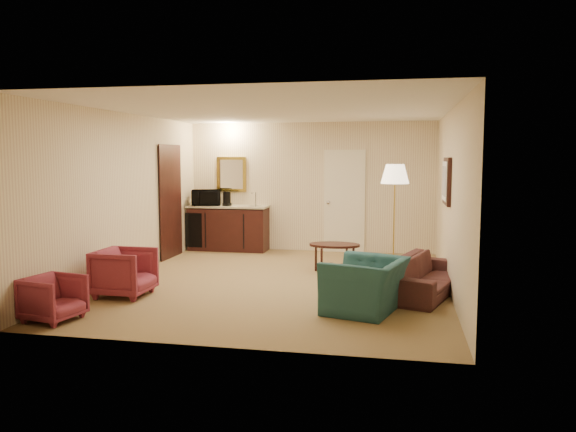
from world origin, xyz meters
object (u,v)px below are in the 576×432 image
(wetbar_cabinet, at_px, (228,228))
(sofa, at_px, (425,269))
(floor_lamp, at_px, (394,217))
(coffee_maker, at_px, (227,199))
(rose_chair_far, at_px, (53,296))
(waste_bin, at_px, (258,243))
(teal_armchair, at_px, (366,276))
(microwave, at_px, (206,196))
(rose_chair_near, at_px, (124,270))
(coffee_table, at_px, (334,258))

(wetbar_cabinet, bearing_deg, sofa, -38.96)
(floor_lamp, relative_size, coffee_maker, 6.20)
(sofa, relative_size, floor_lamp, 1.02)
(wetbar_cabinet, bearing_deg, rose_chair_far, -95.47)
(wetbar_cabinet, height_order, sofa, wetbar_cabinet)
(sofa, distance_m, coffee_maker, 4.91)
(wetbar_cabinet, relative_size, sofa, 0.90)
(rose_chair_far, xyz_separation_m, waste_bin, (1.15, 5.15, -0.13))
(sofa, bearing_deg, floor_lamp, 32.73)
(teal_armchair, xyz_separation_m, microwave, (-3.49, 4.03, 0.67))
(teal_armchair, relative_size, rose_chair_near, 1.39)
(teal_armchair, height_order, floor_lamp, floor_lamp)
(coffee_maker, bearing_deg, microwave, -173.76)
(rose_chair_near, xyz_separation_m, coffee_table, (2.65, 2.15, -0.12))
(sofa, distance_m, rose_chair_far, 4.81)
(coffee_table, height_order, coffee_maker, coffee_maker)
(rose_chair_near, height_order, rose_chair_far, rose_chair_near)
(waste_bin, xyz_separation_m, coffee_maker, (-0.66, 0.01, 0.90))
(teal_armchair, relative_size, waste_bin, 3.05)
(wetbar_cabinet, bearing_deg, waste_bin, -6.15)
(sofa, height_order, floor_lamp, floor_lamp)
(sofa, distance_m, microwave, 5.26)
(rose_chair_far, distance_m, microwave, 5.21)
(coffee_table, xyz_separation_m, coffee_maker, (-2.40, 1.76, 0.82))
(sofa, height_order, microwave, microwave)
(rose_chair_near, distance_m, microwave, 3.97)
(sofa, xyz_separation_m, rose_chair_near, (-4.05, -0.90, 0.01))
(waste_bin, relative_size, coffee_maker, 1.15)
(coffee_table, height_order, microwave, microwave)
(rose_chair_far, relative_size, coffee_table, 0.71)
(wetbar_cabinet, xyz_separation_m, coffee_table, (2.40, -1.82, -0.22))
(teal_armchair, relative_size, microwave, 1.75)
(teal_armchair, bearing_deg, waste_bin, -133.87)
(rose_chair_far, height_order, waste_bin, rose_chair_far)
(floor_lamp, height_order, coffee_maker, floor_lamp)
(teal_armchair, bearing_deg, rose_chair_far, -57.08)
(sofa, relative_size, waste_bin, 5.50)
(wetbar_cabinet, height_order, waste_bin, wetbar_cabinet)
(rose_chair_near, relative_size, coffee_maker, 2.51)
(coffee_table, relative_size, waste_bin, 2.52)
(microwave, xyz_separation_m, coffee_maker, (0.44, 0.01, -0.05))
(wetbar_cabinet, distance_m, rose_chair_near, 3.98)
(waste_bin, relative_size, microwave, 0.57)
(wetbar_cabinet, height_order, coffee_table, wetbar_cabinet)
(floor_lamp, bearing_deg, sofa, -75.60)
(microwave, bearing_deg, rose_chair_far, -108.12)
(wetbar_cabinet, xyz_separation_m, teal_armchair, (3.04, -4.10, -0.02))
(rose_chair_far, relative_size, coffee_maker, 2.04)
(coffee_table, xyz_separation_m, microwave, (-2.84, 1.75, 0.88))
(teal_armchair, xyz_separation_m, floor_lamp, (0.31, 2.78, 0.46))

